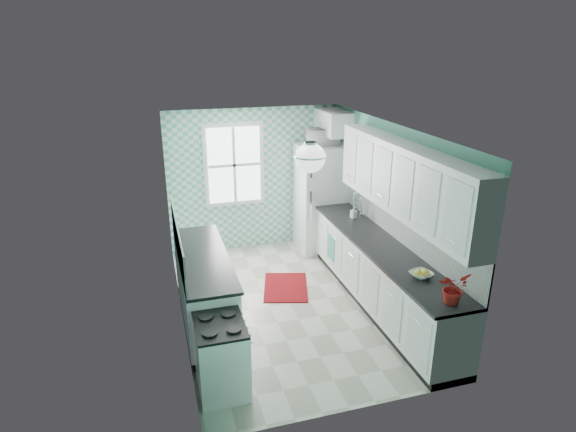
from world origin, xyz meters
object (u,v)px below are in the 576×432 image
object	(u,v)px
microwave	(323,137)
stove	(221,355)
fridge	(321,198)
ceiling_light	(310,158)
potted_plant	(453,288)
sink	(349,218)
fruit_bowl	(421,275)

from	to	relation	value
microwave	stove	bearing A→B (deg)	58.33
fridge	microwave	distance (m)	1.08
ceiling_light	fridge	size ratio (longest dim) A/B	0.19
stove	potted_plant	distance (m)	2.55
stove	potted_plant	bearing A→B (deg)	-9.50
sink	fruit_bowl	xyz separation A→B (m)	(-0.00, -2.13, 0.04)
stove	fruit_bowl	xyz separation A→B (m)	(2.40, 0.10, 0.56)
potted_plant	fridge	bearing A→B (deg)	91.37
potted_plant	microwave	distance (m)	3.88
fridge	stove	size ratio (longest dim) A/B	2.40
fridge	sink	distance (m)	1.04
fruit_bowl	potted_plant	distance (m)	0.62
stove	microwave	size ratio (longest dim) A/B	1.54
fruit_bowl	stove	bearing A→B (deg)	-177.52
sink	potted_plant	size ratio (longest dim) A/B	1.64
fruit_bowl	ceiling_light	bearing A→B (deg)	154.11
stove	fruit_bowl	bearing A→B (deg)	4.75
ceiling_light	microwave	xyz separation A→B (m)	(1.11, 2.58, -0.30)
fridge	potted_plant	size ratio (longest dim) A/B	5.45
ceiling_light	stove	size ratio (longest dim) A/B	0.45
ceiling_light	stove	xyz separation A→B (m)	(-1.20, -0.69, -1.91)
ceiling_light	microwave	size ratio (longest dim) A/B	0.69
stove	fruit_bowl	world-z (taller)	fruit_bowl
sink	potted_plant	xyz separation A→B (m)	(-0.00, -2.73, 0.18)
ceiling_light	fruit_bowl	world-z (taller)	ceiling_light
stove	microwave	bearing A→B (deg)	57.02
ceiling_light	fridge	world-z (taller)	ceiling_light
fridge	ceiling_light	bearing A→B (deg)	-112.28
ceiling_light	stove	distance (m)	2.36
microwave	sink	bearing A→B (deg)	98.75
fridge	fruit_bowl	size ratio (longest dim) A/B	7.40
ceiling_light	potted_plant	distance (m)	2.08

